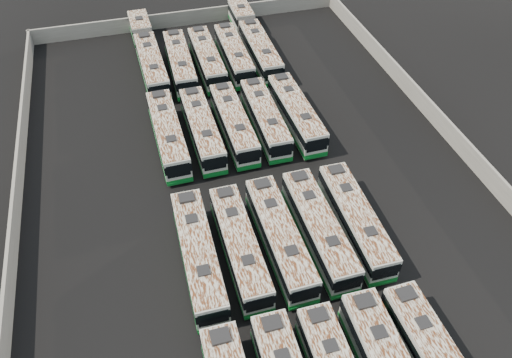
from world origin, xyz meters
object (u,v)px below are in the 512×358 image
Objects in this scene: bus_midback_far_right at (296,113)px; bus_back_far_right at (254,39)px; bus_midback_right at (265,118)px; bus_midback_far_left at (168,134)px; bus_midfront_center at (280,237)px; bus_back_center at (207,59)px; bus_midfront_right at (319,229)px; bus_back_far_left at (148,53)px; bus_midfront_far_left at (199,255)px; bus_back_right at (234,55)px; bus_midfront_far_right at (355,220)px; bus_back_left at (180,63)px; bus_midback_left at (202,129)px; bus_midfront_left at (240,246)px; bus_midback_center at (234,124)px.

bus_midback_far_right is 0.63× the size of bus_back_far_right.
bus_midback_far_right is (3.55, -0.12, 0.04)m from bus_midback_right.
bus_midback_far_right is (14.24, -0.15, -0.04)m from bus_midback_far_left.
bus_midfront_center is 1.00× the size of bus_back_center.
bus_midfront_right is 0.63× the size of bus_back_far_left.
bus_midfront_far_left is 16.51m from bus_midback_far_left.
bus_back_center is (7.03, 30.44, -0.03)m from bus_midfront_far_left.
bus_midback_far_right reaches higher than bus_back_right.
bus_back_far_left is at bearing 106.83° from bus_midfront_right.
bus_midback_far_left is 1.02× the size of bus_midback_far_right.
bus_midback_right is at bearing -89.42° from bus_back_right.
bus_midfront_center is 1.02× the size of bus_midfront_far_right.
bus_midfront_far_left is 1.02× the size of bus_back_center.
bus_back_far_right is at bearing 88.95° from bus_midback_far_right.
bus_back_far_right is at bearing 19.17° from bus_back_left.
bus_midfront_far_left is 1.03× the size of bus_back_right.
bus_back_far_left reaches higher than bus_midback_left.
bus_midfront_right is at bearing 0.71° from bus_midfront_far_left.
bus_midfront_center is 0.98× the size of bus_midback_far_left.
bus_midfront_right is (7.08, -0.03, 0.04)m from bus_midfront_left.
bus_midback_right is 14.05m from bus_back_right.
bus_midback_far_left reaches higher than bus_midfront_right.
bus_midback_center is 0.98× the size of bus_midback_far_right.
bus_back_right is at bearing 1.56° from bus_back_center.
bus_midfront_center is at bearing -90.11° from bus_back_center.
bus_midback_far_right is (3.58, 16.38, -0.00)m from bus_midfront_right.
bus_back_far_left is at bearing 111.61° from bus_midback_center.
bus_back_left is 1.02× the size of bus_back_right.
bus_midback_far_left is at bearing 178.94° from bus_midback_center.
bus_midback_center is (0.04, 16.48, -0.03)m from bus_midfront_center.
bus_midback_right is at bearing 102.76° from bus_midfront_far_right.
bus_midfront_far_right is at bearing 1.05° from bus_midfront_right.
bus_midback_far_right is (10.59, -0.06, 0.02)m from bus_midback_left.
bus_midback_left is 1.00× the size of bus_back_right.
bus_midfront_center is 0.99× the size of bus_back_left.
bus_midfront_left is 0.97× the size of bus_back_left.
bus_midback_far_right is 14.62m from bus_back_right.
bus_back_far_left is (-7.11, 33.94, 0.03)m from bus_midfront_center.
bus_midfront_far_left is 1.04× the size of bus_midfront_far_right.
bus_midback_far_right is 22.61m from bus_back_far_left.
bus_back_far_right is (14.13, 33.71, 0.00)m from bus_midfront_far_left.
bus_midfront_far_right is 17.81m from bus_midback_center.
bus_midback_far_right is (0.08, 16.27, 0.03)m from bus_midfront_far_right.
bus_back_center is (-3.60, 13.95, 0.04)m from bus_midback_right.
bus_midfront_center reaches higher than bus_midback_center.
bus_midfront_left is (3.52, 0.03, -0.07)m from bus_midfront_far_left.
bus_midfront_center reaches higher than bus_back_right.
bus_midback_left is at bearing -103.95° from bus_back_center.
bus_midback_center is (-3.51, 16.47, -0.03)m from bus_midfront_right.
bus_midfront_far_right is 19.43m from bus_midback_left.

